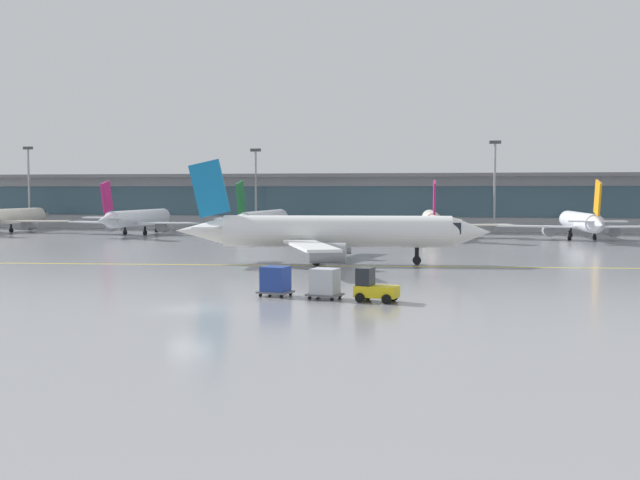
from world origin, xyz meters
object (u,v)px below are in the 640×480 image
(gate_airplane_2, at_px, (263,219))
(gate_airplane_3, at_px, (432,220))
(gate_airplane_1, at_px, (138,218))
(baggage_tug, at_px, (373,287))
(apron_light_mast_1, at_px, (256,186))
(cargo_dolly_trailing, at_px, (276,280))
(apron_light_mast_2, at_px, (495,183))
(taxiing_regional_jet, at_px, (333,232))
(gate_airplane_4, at_px, (581,222))
(apron_light_mast_0, at_px, (29,184))
(cargo_dolly_lead, at_px, (325,282))
(gate_airplane_0, at_px, (6,217))

(gate_airplane_2, relative_size, gate_airplane_3, 1.00)
(gate_airplane_1, height_order, gate_airplane_2, same)
(gate_airplane_1, relative_size, baggage_tug, 8.78)
(baggage_tug, height_order, apron_light_mast_1, apron_light_mast_1)
(cargo_dolly_trailing, distance_m, apron_light_mast_2, 78.87)
(taxiing_regional_jet, xyz_separation_m, apron_light_mast_2, (16.18, 54.17, 5.02))
(gate_airplane_3, height_order, baggage_tug, gate_airplane_3)
(cargo_dolly_trailing, xyz_separation_m, apron_light_mast_2, (15.94, 76.93, 6.91))
(gate_airplane_4, xyz_separation_m, cargo_dolly_trailing, (-27.29, -64.33, -1.41))
(baggage_tug, bearing_deg, apron_light_mast_1, 121.55)
(taxiing_regional_jet, relative_size, apron_light_mast_0, 2.05)
(gate_airplane_2, bearing_deg, taxiing_regional_jet, -153.77)
(gate_airplane_4, bearing_deg, gate_airplane_3, 81.07)
(gate_airplane_3, height_order, taxiing_regional_jet, taxiing_regional_jet)
(gate_airplane_4, xyz_separation_m, apron_light_mast_1, (-50.64, 14.78, 5.12))
(gate_airplane_2, distance_m, taxiing_regional_jet, 45.09)
(gate_airplane_3, bearing_deg, taxiing_regional_jet, 165.98)
(gate_airplane_1, height_order, baggage_tug, gate_airplane_1)
(cargo_dolly_lead, bearing_deg, gate_airplane_0, 145.20)
(gate_airplane_0, distance_m, taxiing_regional_jet, 76.45)
(gate_airplane_4, xyz_separation_m, cargo_dolly_lead, (-23.90, -64.99, -1.41))
(gate_airplane_1, relative_size, taxiing_regional_jet, 0.84)
(baggage_tug, distance_m, apron_light_mast_1, 86.04)
(gate_airplane_2, distance_m, gate_airplane_3, 24.94)
(cargo_dolly_trailing, distance_m, apron_light_mast_1, 82.73)
(taxiing_regional_jet, relative_size, cargo_dolly_trailing, 12.49)
(gate_airplane_1, height_order, apron_light_mast_2, apron_light_mast_2)
(gate_airplane_4, xyz_separation_m, baggage_tug, (-20.73, -65.62, -1.57))
(gate_airplane_0, xyz_separation_m, apron_light_mast_1, (39.01, 11.80, 5.12))
(gate_airplane_0, relative_size, gate_airplane_4, 1.00)
(gate_airplane_3, xyz_separation_m, apron_light_mast_2, (9.18, 10.95, 5.50))
(gate_airplane_4, bearing_deg, baggage_tug, 158.14)
(gate_airplane_3, relative_size, taxiing_regional_jet, 0.84)
(baggage_tug, relative_size, apron_light_mast_0, 0.20)
(baggage_tug, bearing_deg, cargo_dolly_trailing, 180.00)
(gate_airplane_0, bearing_deg, gate_airplane_3, -88.05)
(baggage_tug, relative_size, cargo_dolly_lead, 1.19)
(gate_airplane_1, height_order, taxiing_regional_jet, taxiing_regional_jet)
(gate_airplane_2, height_order, cargo_dolly_lead, gate_airplane_2)
(gate_airplane_4, bearing_deg, apron_light_mast_1, 69.41)
(gate_airplane_1, bearing_deg, apron_light_mast_1, -43.25)
(taxiing_regional_jet, distance_m, cargo_dolly_trailing, 22.84)
(taxiing_regional_jet, bearing_deg, gate_airplane_3, 74.76)
(gate_airplane_2, height_order, cargo_dolly_trailing, gate_airplane_2)
(cargo_dolly_trailing, bearing_deg, gate_airplane_3, 95.30)
(apron_light_mast_2, bearing_deg, gate_airplane_3, -129.98)
(gate_airplane_1, xyz_separation_m, baggage_tug, (44.70, -65.89, -1.57))
(gate_airplane_4, height_order, apron_light_mast_1, apron_light_mast_1)
(gate_airplane_0, distance_m, apron_light_mast_1, 41.08)
(gate_airplane_2, bearing_deg, baggage_tug, -156.47)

